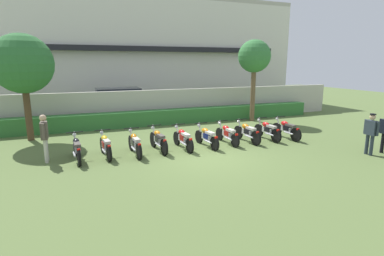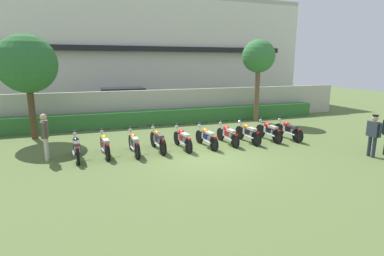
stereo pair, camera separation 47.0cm
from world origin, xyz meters
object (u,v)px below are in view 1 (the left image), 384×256
at_px(parked_car, 121,103).
at_px(tree_near_inspector, 23,64).
at_px(motorcycle_in_row_4, 183,138).
at_px(motorcycle_in_row_5, 207,137).
at_px(motorcycle_in_row_2, 135,143).
at_px(motorcycle_in_row_9, 286,129).
at_px(motorcycle_in_row_8, 267,130).
at_px(tree_far_side, 254,57).
at_px(motorcycle_in_row_0, 77,149).
at_px(officer_0, 371,131).
at_px(motorcycle_in_row_3, 158,140).
at_px(motorcycle_in_row_7, 247,132).
at_px(inspector_person, 44,134).
at_px(motorcycle_in_row_1, 105,145).
at_px(motorcycle_in_row_6, 227,134).

relative_size(parked_car, tree_near_inspector, 0.96).
bearing_deg(motorcycle_in_row_4, motorcycle_in_row_5, -96.82).
distance_m(tree_near_inspector, motorcycle_in_row_2, 6.38).
bearing_deg(parked_car, tree_near_inspector, -136.18).
bearing_deg(motorcycle_in_row_9, motorcycle_in_row_8, 79.00).
bearing_deg(tree_far_side, motorcycle_in_row_8, -113.91).
relative_size(tree_near_inspector, motorcycle_in_row_5, 2.49).
relative_size(motorcycle_in_row_0, officer_0, 1.21).
xyz_separation_m(motorcycle_in_row_2, motorcycle_in_row_3, (0.97, 0.16, 0.01)).
relative_size(motorcycle_in_row_7, motorcycle_in_row_9, 0.99).
height_order(tree_far_side, inspector_person, tree_far_side).
bearing_deg(motorcycle_in_row_1, motorcycle_in_row_7, -95.42).
relative_size(motorcycle_in_row_5, motorcycle_in_row_8, 1.02).
bearing_deg(motorcycle_in_row_7, motorcycle_in_row_6, 81.10).
bearing_deg(motorcycle_in_row_5, motorcycle_in_row_6, -88.34).
xyz_separation_m(parked_car, motorcycle_in_row_3, (0.20, -8.31, -0.48)).
distance_m(motorcycle_in_row_2, officer_0, 8.98).
height_order(motorcycle_in_row_0, officer_0, officer_0).
bearing_deg(parked_car, motorcycle_in_row_3, -87.92).
distance_m(motorcycle_in_row_3, motorcycle_in_row_5, 2.05).
height_order(motorcycle_in_row_4, motorcycle_in_row_6, motorcycle_in_row_4).
distance_m(motorcycle_in_row_6, motorcycle_in_row_9, 2.99).
bearing_deg(motorcycle_in_row_3, officer_0, -119.05).
height_order(motorcycle_in_row_1, motorcycle_in_row_9, motorcycle_in_row_9).
distance_m(motorcycle_in_row_6, motorcycle_in_row_7, 0.96).
xyz_separation_m(motorcycle_in_row_4, motorcycle_in_row_5, (1.03, -0.05, -0.00)).
height_order(motorcycle_in_row_2, motorcycle_in_row_4, motorcycle_in_row_2).
height_order(parked_car, motorcycle_in_row_1, parked_car).
bearing_deg(motorcycle_in_row_0, tree_far_side, -70.62).
relative_size(parked_car, motorcycle_in_row_2, 2.33).
xyz_separation_m(motorcycle_in_row_0, motorcycle_in_row_7, (7.09, 0.08, -0.00)).
bearing_deg(motorcycle_in_row_7, motorcycle_in_row_5, 87.17).
bearing_deg(motorcycle_in_row_2, motorcycle_in_row_5, -91.46).
height_order(motorcycle_in_row_9, officer_0, officer_0).
bearing_deg(officer_0, inspector_person, -14.28).
distance_m(motorcycle_in_row_1, motorcycle_in_row_6, 5.13).
relative_size(motorcycle_in_row_3, motorcycle_in_row_9, 1.01).
distance_m(motorcycle_in_row_6, officer_0, 5.52).
height_order(tree_near_inspector, tree_far_side, tree_far_side).
height_order(motorcycle_in_row_5, motorcycle_in_row_9, motorcycle_in_row_9).
xyz_separation_m(motorcycle_in_row_6, motorcycle_in_row_8, (2.04, -0.05, 0.01)).
distance_m(motorcycle_in_row_7, officer_0, 4.77).
height_order(motorcycle_in_row_1, motorcycle_in_row_2, same).
bearing_deg(officer_0, motorcycle_in_row_1, -16.75).
xyz_separation_m(motorcycle_in_row_0, motorcycle_in_row_9, (9.11, -0.03, -0.00)).
bearing_deg(motorcycle_in_row_2, motorcycle_in_row_3, -83.00).
xyz_separation_m(motorcycle_in_row_4, motorcycle_in_row_9, (5.05, -0.09, 0.01)).
bearing_deg(motorcycle_in_row_3, motorcycle_in_row_9, -95.75).
relative_size(parked_car, motorcycle_in_row_6, 2.38).
distance_m(parked_car, motorcycle_in_row_5, 8.74).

